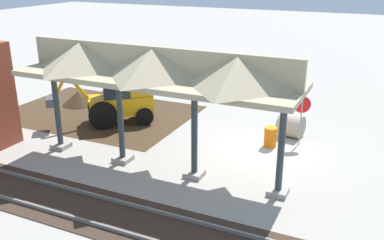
% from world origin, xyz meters
% --- Properties ---
extents(ground_plane, '(120.00, 120.00, 0.00)m').
position_xyz_m(ground_plane, '(0.00, 0.00, 0.00)').
color(ground_plane, '#9E998E').
extents(dirt_work_zone, '(9.95, 7.00, 0.01)m').
position_xyz_m(dirt_work_zone, '(9.61, -1.05, 0.00)').
color(dirt_work_zone, '#42301E').
rests_on(dirt_work_zone, ground).
extents(platform_canopy, '(10.98, 3.20, 4.90)m').
position_xyz_m(platform_canopy, '(3.39, 3.55, 4.15)').
color(platform_canopy, '#9E998E').
rests_on(platform_canopy, ground).
extents(rail_tracks, '(60.00, 2.58, 0.15)m').
position_xyz_m(rail_tracks, '(0.00, 7.19, 0.03)').
color(rail_tracks, slate).
rests_on(rail_tracks, ground).
extents(stop_sign, '(0.71, 0.32, 2.27)m').
position_xyz_m(stop_sign, '(-1.25, -1.28, 1.63)').
color(stop_sign, gray).
rests_on(stop_sign, ground).
extents(backhoe, '(4.74, 4.16, 2.82)m').
position_xyz_m(backhoe, '(7.75, -0.22, 1.27)').
color(backhoe, orange).
rests_on(backhoe, ground).
extents(dirt_mound, '(3.86, 3.86, 1.63)m').
position_xyz_m(dirt_mound, '(11.58, -1.79, 0.00)').
color(dirt_mound, '#42301E').
rests_on(dirt_mound, ground).
extents(concrete_pipe, '(1.26, 1.25, 1.07)m').
position_xyz_m(concrete_pipe, '(-0.68, -2.08, 0.54)').
color(concrete_pipe, '#9E9384').
rests_on(concrete_pipe, ground).
extents(traffic_barrel, '(0.56, 0.56, 0.90)m').
position_xyz_m(traffic_barrel, '(-0.12, -0.50, 0.45)').
color(traffic_barrel, orange).
rests_on(traffic_barrel, ground).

